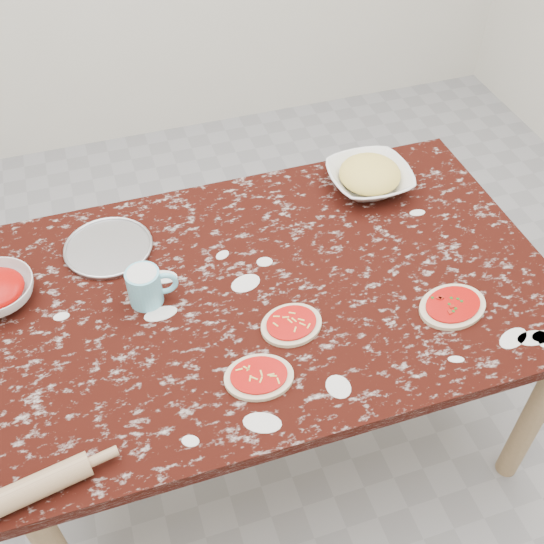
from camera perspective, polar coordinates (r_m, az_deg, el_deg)
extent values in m
plane|color=gray|center=(2.46, 0.00, -13.07)|extent=(4.00, 4.00, 0.00)
cube|color=black|center=(1.87, 0.00, -1.49)|extent=(1.60, 1.00, 0.04)
cube|color=#A07E5B|center=(1.92, 0.00, -2.70)|extent=(1.50, 0.90, 0.08)
cylinder|color=#A07E5B|center=(2.22, 21.99, -11.35)|extent=(0.07, 0.07, 0.71)
cylinder|color=#A07E5B|center=(2.41, -19.79, -4.33)|extent=(0.07, 0.07, 0.71)
cylinder|color=#A07E5B|center=(2.64, 12.17, 2.99)|extent=(0.07, 0.07, 0.71)
cylinder|color=#B2B2B7|center=(2.01, -14.09, 2.04)|extent=(0.26, 0.26, 0.01)
imported|color=white|center=(2.19, 8.49, 8.05)|extent=(0.27, 0.27, 0.07)
cylinder|color=#77D2EA|center=(1.81, -11.08, -1.29)|extent=(0.09, 0.09, 0.11)
torus|color=#77D2EA|center=(1.81, -9.37, -0.99)|extent=(0.08, 0.02, 0.08)
cylinder|color=silver|center=(1.78, -11.25, -0.45)|extent=(0.07, 0.07, 0.01)
ellipsoid|color=beige|center=(1.65, -1.15, -9.18)|extent=(0.19, 0.16, 0.01)
ellipsoid|color=red|center=(1.64, -1.15, -9.01)|extent=(0.16, 0.13, 0.00)
ellipsoid|color=beige|center=(1.75, 1.70, -4.65)|extent=(0.19, 0.17, 0.01)
ellipsoid|color=red|center=(1.74, 1.71, -4.47)|extent=(0.16, 0.14, 0.00)
ellipsoid|color=beige|center=(1.86, 15.48, -2.94)|extent=(0.22, 0.19, 0.01)
ellipsoid|color=red|center=(1.85, 15.53, -2.76)|extent=(0.18, 0.15, 0.00)
cylinder|color=tan|center=(1.56, -20.74, -17.52)|extent=(0.29, 0.11, 0.06)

